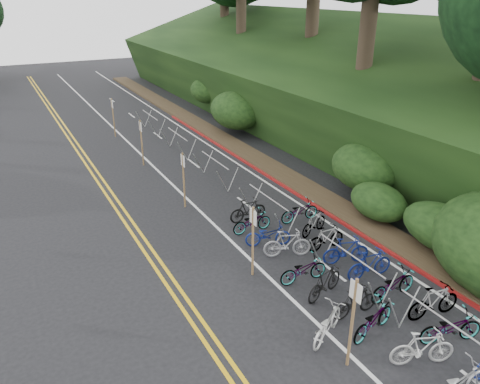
% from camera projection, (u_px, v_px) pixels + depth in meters
% --- Properties ---
extents(ground, '(120.00, 120.00, 0.00)m').
position_uv_depth(ground, '(332.00, 383.00, 11.34)').
color(ground, black).
rests_on(ground, ground).
extents(road_markings, '(7.47, 80.00, 0.01)m').
position_uv_depth(road_markings, '(194.00, 215.00, 19.78)').
color(road_markings, gold).
rests_on(road_markings, ground).
extents(red_curb, '(0.25, 28.00, 0.10)m').
position_uv_depth(red_curb, '(272.00, 178.00, 23.49)').
color(red_curb, maroon).
rests_on(red_curb, ground).
extents(embankment, '(14.30, 48.14, 9.11)m').
position_uv_depth(embankment, '(310.00, 90.00, 31.31)').
color(embankment, black).
rests_on(embankment, ground).
extents(bike_rack_front, '(1.18, 3.44, 1.25)m').
position_uv_depth(bike_rack_front, '(453.00, 337.00, 11.49)').
color(bike_rack_front, '#A4A4A4').
rests_on(bike_rack_front, ground).
extents(bike_racks_rest, '(1.14, 23.00, 1.17)m').
position_uv_depth(bike_racks_rest, '(215.00, 166.00, 22.81)').
color(bike_racks_rest, '#A4A4A4').
rests_on(bike_racks_rest, ground).
extents(signpost_near, '(0.08, 0.40, 2.59)m').
position_uv_depth(signpost_near, '(353.00, 318.00, 11.30)').
color(signpost_near, brown).
rests_on(signpost_near, ground).
extents(signposts_rest, '(0.08, 18.40, 2.50)m').
position_uv_depth(signposts_rest, '(160.00, 156.00, 22.35)').
color(signposts_rest, brown).
rests_on(signposts_rest, ground).
extents(bike_front, '(1.36, 1.81, 0.91)m').
position_uv_depth(bike_front, '(327.00, 323.00, 12.67)').
color(bike_front, beige).
rests_on(bike_front, ground).
extents(bike_valet, '(3.09, 13.30, 1.06)m').
position_uv_depth(bike_valet, '(360.00, 282.00, 14.40)').
color(bike_valet, slate).
rests_on(bike_valet, ground).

